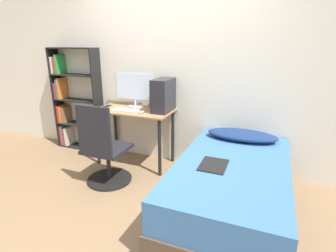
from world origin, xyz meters
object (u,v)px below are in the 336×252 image
Objects in this scene: office_chair at (104,155)px; keyboard at (126,110)px; bookshelf at (71,102)px; pc_tower at (163,95)px; monitor at (135,88)px; bed at (231,188)px.

keyboard is (0.00, 0.53, 0.41)m from office_chair.
bookshelf is 1.64m from pc_tower.
bookshelf reaches higher than pc_tower.
bookshelf is 1.20m from keyboard.
keyboard is at bearing -158.72° from pc_tower.
pc_tower is (0.47, -0.10, -0.05)m from monitor.
pc_tower is at bearing 21.28° from keyboard.
bookshelf reaches higher than bed.
bed is 1.66m from keyboard.
bookshelf reaches higher than monitor.
office_chair is 1.04m from pc_tower.
office_chair is at bearing -90.35° from keyboard.
office_chair reaches higher than bed.
bookshelf is at bearing -179.98° from monitor.
pc_tower is at bearing 145.21° from bed.
bed is at bearing -34.79° from pc_tower.
keyboard is 0.84× the size of pc_tower.
office_chair is 2.37× the size of pc_tower.
bookshelf reaches higher than keyboard.
monitor is 1.69× the size of keyboard.
bookshelf is 2.63× the size of monitor.
monitor reaches higher than keyboard.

